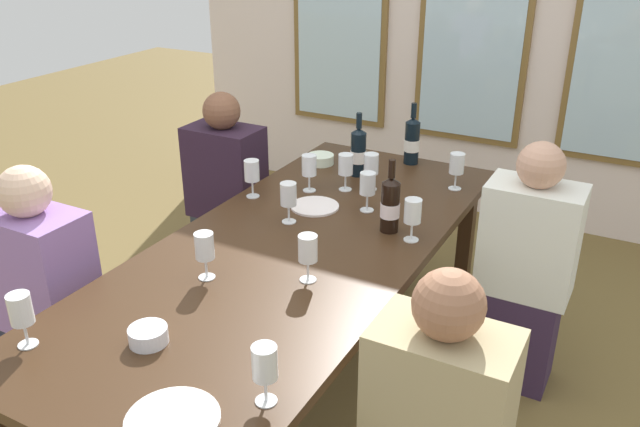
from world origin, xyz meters
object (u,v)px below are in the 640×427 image
object	(u,v)px
wine_bottle_2	(358,152)
white_plate_1	(315,206)
wine_glass_2	(308,249)
wine_glass_7	(288,195)
wine_glass_1	(265,364)
seated_person_2	(227,201)
wine_bottle_1	(412,141)
wine_glass_0	(21,310)
wine_glass_10	(413,213)
wine_glass_11	(309,167)
white_plate_0	(173,419)
tasting_bowl_0	(321,159)
tasting_bowl_1	(148,335)
wine_glass_8	(457,165)
wine_glass_6	(368,184)
wine_glass_9	(371,166)
wine_glass_3	(346,166)
wine_glass_5	(205,248)
dining_table	(294,261)
wine_glass_4	(252,172)
seated_person_3	(525,274)
seated_person_0	(48,309)
wine_bottle_0	(390,204)

from	to	relation	value
wine_bottle_2	white_plate_1	bearing A→B (deg)	-89.76
wine_glass_2	wine_glass_7	bearing A→B (deg)	128.70
wine_glass_1	seated_person_2	xyz separation A→B (m)	(-1.17, 1.43, -0.34)
wine_bottle_1	wine_glass_2	bearing A→B (deg)	-84.99
wine_glass_1	wine_glass_7	bearing A→B (deg)	117.65
wine_glass_0	wine_glass_10	xyz separation A→B (m)	(0.76, 1.19, -0.00)
wine_glass_11	white_plate_1	bearing A→B (deg)	-53.62
white_plate_0	tasting_bowl_0	size ratio (longest dim) A/B	1.80
seated_person_2	tasting_bowl_1	bearing A→B (deg)	-62.52
wine_glass_7	wine_glass_0	bearing A→B (deg)	-102.63
white_plate_1	wine_glass_8	xyz separation A→B (m)	(0.47, 0.50, 0.11)
wine_glass_6	wine_glass_9	size ratio (longest dim) A/B	1.00
wine_glass_3	wine_glass_5	bearing A→B (deg)	-94.33
seated_person_2	wine_bottle_2	bearing A→B (deg)	14.27
dining_table	wine_glass_1	world-z (taller)	wine_glass_1
wine_bottle_1	wine_glass_2	world-z (taller)	wine_bottle_1
dining_table	wine_glass_10	size ratio (longest dim) A/B	13.43
wine_glass_3	wine_glass_1	bearing A→B (deg)	-71.82
wine_glass_1	wine_glass_6	bearing A→B (deg)	102.53
wine_bottle_1	wine_glass_11	bearing A→B (deg)	-116.22
white_plate_1	wine_glass_9	bearing A→B (deg)	66.95
wine_glass_11	wine_glass_7	bearing A→B (deg)	-75.00
wine_glass_6	wine_glass_4	bearing A→B (deg)	-168.50
tasting_bowl_1	wine_glass_3	bearing A→B (deg)	90.46
tasting_bowl_1	seated_person_2	xyz separation A→B (m)	(-0.72, 1.38, -0.24)
wine_glass_5	seated_person_3	distance (m)	1.37
white_plate_0	seated_person_3	xyz separation A→B (m)	(0.56, 1.57, -0.22)
wine_glass_5	wine_glass_7	world-z (taller)	same
wine_glass_0	wine_glass_2	bearing A→B (deg)	52.88
wine_glass_2	wine_glass_9	bearing A→B (deg)	99.87
white_plate_0	seated_person_3	world-z (taller)	seated_person_3
seated_person_0	seated_person_2	world-z (taller)	same
wine_glass_3	wine_glass_10	bearing A→B (deg)	-36.64
tasting_bowl_0	wine_glass_8	size ratio (longest dim) A/B	0.78
wine_glass_2	wine_glass_10	world-z (taller)	same
wine_glass_4	wine_glass_8	size ratio (longest dim) A/B	1.00
wine_glass_6	seated_person_2	size ratio (longest dim) A/B	0.16
wine_bottle_1	wine_glass_0	distance (m)	2.06
wine_bottle_2	wine_glass_7	distance (m)	0.62
wine_glass_2	wine_glass_11	xyz separation A→B (m)	(-0.39, 0.71, -0.00)
wine_glass_2	seated_person_2	size ratio (longest dim) A/B	0.16
dining_table	seated_person_3	xyz separation A→B (m)	(0.78, 0.59, -0.14)
wine_glass_1	wine_glass_10	world-z (taller)	same
wine_bottle_1	seated_person_3	distance (m)	0.93
wine_glass_3	wine_glass_8	distance (m)	0.51
wine_bottle_1	seated_person_0	distance (m)	1.86
white_plate_1	tasting_bowl_1	xyz separation A→B (m)	(0.04, -1.11, 0.02)
wine_bottle_1	seated_person_3	bearing A→B (deg)	-34.35
wine_glass_0	wine_bottle_0	bearing A→B (deg)	62.23
wine_bottle_0	tasting_bowl_0	distance (m)	0.83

